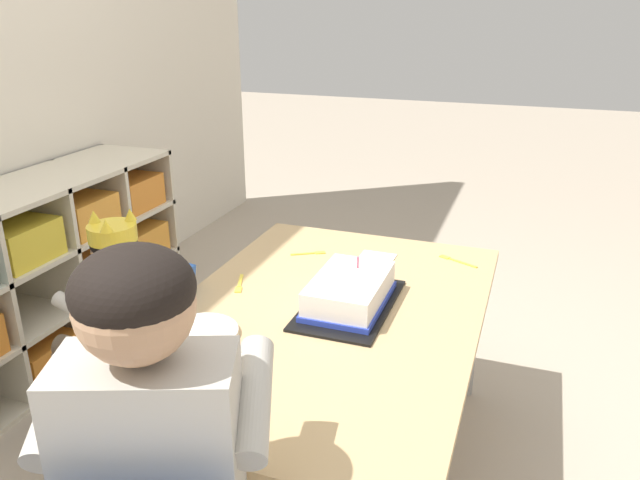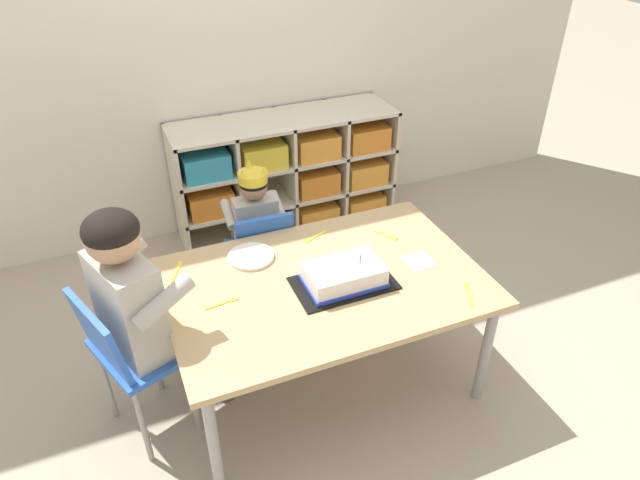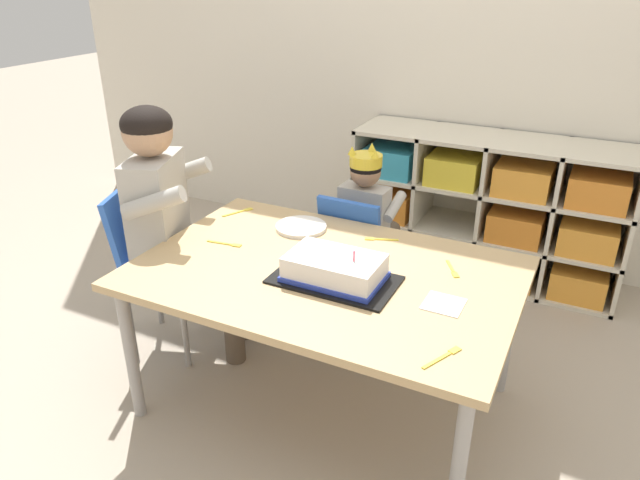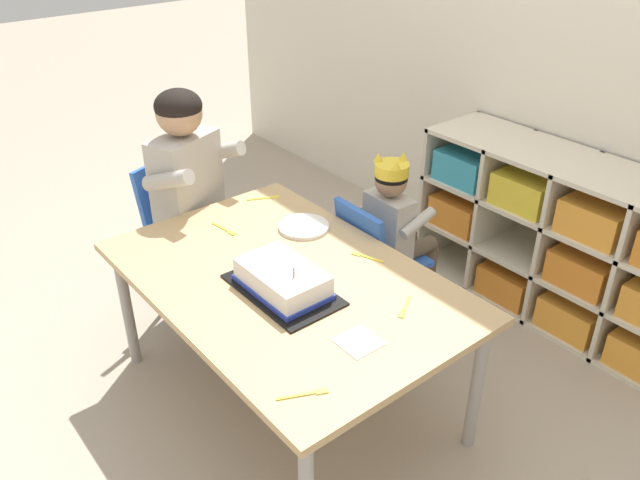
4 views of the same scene
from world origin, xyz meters
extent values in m
plane|color=tan|center=(0.00, 0.00, 0.00)|extent=(16.00, 16.00, 0.00)
cube|color=beige|center=(0.29, 1.49, 0.37)|extent=(1.37, 0.01, 0.75)
cube|color=beige|center=(-0.38, 1.30, 0.37)|extent=(0.02, 0.39, 0.75)
cube|color=beige|center=(-0.04, 1.30, 0.37)|extent=(0.02, 0.39, 0.75)
cube|color=beige|center=(0.29, 1.30, 0.37)|extent=(0.02, 0.39, 0.75)
cube|color=beige|center=(0.63, 1.30, 0.37)|extent=(0.02, 0.39, 0.75)
cube|color=beige|center=(0.96, 1.30, 0.37)|extent=(0.02, 0.39, 0.75)
cube|color=beige|center=(0.29, 1.30, 0.01)|extent=(1.37, 0.39, 0.02)
cube|color=beige|center=(0.29, 1.30, 0.25)|extent=(1.37, 0.39, 0.02)
cube|color=beige|center=(0.29, 1.30, 0.50)|extent=(1.37, 0.39, 0.02)
cube|color=beige|center=(0.29, 1.30, 0.74)|extent=(1.37, 0.39, 0.02)
cube|color=orange|center=(0.12, 1.28, 0.09)|extent=(0.26, 0.31, 0.14)
cube|color=orange|center=(0.46, 1.28, 0.09)|extent=(0.26, 0.31, 0.14)
cube|color=orange|center=(0.80, 1.28, 0.09)|extent=(0.26, 0.31, 0.14)
cube|color=orange|center=(-0.21, 1.28, 0.34)|extent=(0.26, 0.31, 0.14)
cube|color=orange|center=(0.46, 1.28, 0.34)|extent=(0.26, 0.31, 0.14)
cube|color=orange|center=(0.80, 1.28, 0.34)|extent=(0.26, 0.31, 0.14)
cube|color=teal|center=(-0.21, 1.28, 0.58)|extent=(0.26, 0.31, 0.14)
cube|color=yellow|center=(0.12, 1.28, 0.58)|extent=(0.26, 0.31, 0.14)
cube|color=orange|center=(0.46, 1.28, 0.58)|extent=(0.26, 0.31, 0.14)
cube|color=orange|center=(0.80, 1.28, 0.58)|extent=(0.26, 0.31, 0.14)
cube|color=tan|center=(0.00, 0.00, 0.56)|extent=(1.30, 0.86, 0.03)
cylinder|color=#9E9993|center=(-0.59, -0.37, 0.27)|extent=(0.04, 0.04, 0.55)
cylinder|color=#9E9993|center=(0.59, -0.37, 0.27)|extent=(0.04, 0.04, 0.55)
cylinder|color=#9E9993|center=(-0.59, 0.37, 0.27)|extent=(0.04, 0.04, 0.55)
cylinder|color=#9E9993|center=(0.59, 0.37, 0.27)|extent=(0.04, 0.04, 0.55)
cube|color=blue|center=(-0.11, 0.60, 0.35)|extent=(0.31, 0.31, 0.03)
cube|color=blue|center=(-0.11, 0.46, 0.51)|extent=(0.28, 0.07, 0.28)
cylinder|color=gray|center=(0.02, 0.72, 0.17)|extent=(0.02, 0.02, 0.34)
cylinder|color=gray|center=(-0.22, 0.73, 0.17)|extent=(0.02, 0.02, 0.34)
cylinder|color=gray|center=(0.01, 0.48, 0.17)|extent=(0.02, 0.02, 0.34)
cylinder|color=gray|center=(-0.23, 0.48, 0.17)|extent=(0.02, 0.02, 0.34)
cube|color=#B2ADA3|center=(-0.11, 0.61, 0.51)|extent=(0.21, 0.12, 0.29)
sphere|color=#997051|center=(-0.11, 0.61, 0.73)|extent=(0.13, 0.13, 0.13)
ellipsoid|color=black|center=(-0.11, 0.61, 0.75)|extent=(0.14, 0.14, 0.10)
cylinder|color=yellow|center=(-0.11, 0.61, 0.78)|extent=(0.14, 0.14, 0.05)
cone|color=yellow|center=(-0.11, 0.67, 0.82)|extent=(0.04, 0.04, 0.04)
cone|color=yellow|center=(-0.06, 0.58, 0.82)|extent=(0.04, 0.04, 0.04)
cone|color=yellow|center=(-0.16, 0.59, 0.82)|extent=(0.04, 0.04, 0.04)
cylinder|color=brown|center=(-0.04, 0.71, 0.39)|extent=(0.08, 0.21, 0.07)
cylinder|color=brown|center=(-0.17, 0.72, 0.39)|extent=(0.08, 0.21, 0.07)
cylinder|color=brown|center=(-0.04, 0.82, 0.18)|extent=(0.06, 0.06, 0.36)
cylinder|color=brown|center=(-0.16, 0.82, 0.18)|extent=(0.06, 0.06, 0.36)
cylinder|color=#B2ADA3|center=(0.02, 0.65, 0.57)|extent=(0.05, 0.17, 0.10)
cylinder|color=#B2ADA3|center=(-0.23, 0.66, 0.57)|extent=(0.05, 0.17, 0.10)
cube|color=blue|center=(-0.76, 0.04, 0.43)|extent=(0.40, 0.44, 0.03)
cube|color=blue|center=(-0.89, 0.00, 0.58)|extent=(0.18, 0.34, 0.28)
cylinder|color=gray|center=(-0.60, -0.06, 0.21)|extent=(0.02, 0.02, 0.42)
cylinder|color=gray|center=(-0.71, 0.23, 0.21)|extent=(0.02, 0.02, 0.42)
cylinder|color=gray|center=(-0.82, -0.14, 0.21)|extent=(0.02, 0.02, 0.42)
cylinder|color=gray|center=(-0.92, 0.15, 0.21)|extent=(0.02, 0.02, 0.42)
cube|color=#B2ADA3|center=(-0.76, 0.04, 0.65)|extent=(0.26, 0.34, 0.42)
sphere|color=tan|center=(-0.76, 0.04, 0.96)|extent=(0.19, 0.19, 0.19)
ellipsoid|color=black|center=(-0.76, 0.04, 0.98)|extent=(0.19, 0.19, 0.14)
cylinder|color=brown|center=(-0.59, 0.01, 0.47)|extent=(0.32, 0.20, 0.10)
cylinder|color=brown|center=(-0.66, 0.18, 0.47)|extent=(0.32, 0.20, 0.10)
cylinder|color=brown|center=(-0.45, 0.06, 0.22)|extent=(0.08, 0.08, 0.44)
cylinder|color=brown|center=(-0.52, 0.23, 0.22)|extent=(0.08, 0.08, 0.44)
cylinder|color=#B2ADA3|center=(-0.65, -0.09, 0.74)|extent=(0.25, 0.15, 0.14)
cylinder|color=#B2ADA3|center=(-0.77, 0.22, 0.74)|extent=(0.25, 0.15, 0.14)
cube|color=black|center=(0.06, -0.06, 0.58)|extent=(0.41, 0.24, 0.01)
cube|color=white|center=(0.06, -0.06, 0.62)|extent=(0.31, 0.19, 0.08)
cube|color=#283DB2|center=(0.06, -0.06, 0.59)|extent=(0.32, 0.20, 0.02)
cylinder|color=#E54C66|center=(0.13, -0.06, 0.68)|extent=(0.01, 0.01, 0.04)
cylinder|color=white|center=(-0.24, 0.26, 0.58)|extent=(0.20, 0.20, 0.01)
cube|color=white|center=(0.43, -0.04, 0.58)|extent=(0.12, 0.12, 0.00)
cube|color=yellow|center=(-0.45, 0.01, 0.58)|extent=(0.10, 0.02, 0.00)
cube|color=yellow|center=(-0.38, 0.02, 0.58)|extent=(0.04, 0.02, 0.00)
cube|color=yellow|center=(0.10, 0.32, 0.58)|extent=(0.09, 0.04, 0.00)
cube|color=yellow|center=(0.04, 0.29, 0.58)|extent=(0.04, 0.03, 0.00)
cube|color=yellow|center=(0.49, -0.32, 0.58)|extent=(0.05, 0.10, 0.00)
cube|color=yellow|center=(0.52, -0.26, 0.58)|extent=(0.03, 0.04, 0.00)
cube|color=yellow|center=(0.38, 0.21, 0.58)|extent=(0.05, 0.08, 0.00)
cube|color=yellow|center=(0.41, 0.16, 0.58)|extent=(0.03, 0.04, 0.00)
cube|color=yellow|center=(-0.56, 0.27, 0.58)|extent=(0.06, 0.10, 0.00)
cube|color=yellow|center=(-0.53, 0.34, 0.58)|extent=(0.03, 0.04, 0.00)
camera|label=1|loc=(-1.47, -0.52, 1.39)|focal=34.53mm
camera|label=2|loc=(-0.73, -1.70, 2.02)|focal=31.96mm
camera|label=3|loc=(0.77, -1.59, 1.53)|focal=32.80mm
camera|label=4|loc=(1.53, -1.08, 1.82)|focal=36.04mm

